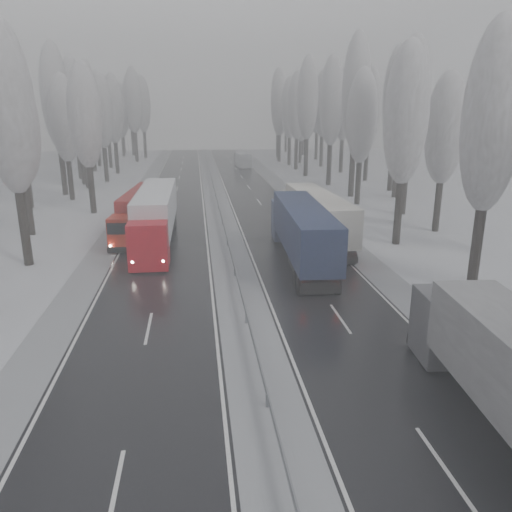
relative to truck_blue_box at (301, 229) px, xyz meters
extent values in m
plane|color=silver|center=(-5.21, -22.76, -2.62)|extent=(260.00, 260.00, 0.00)
cube|color=black|center=(0.04, 7.24, -2.60)|extent=(7.50, 200.00, 0.03)
cube|color=black|center=(-10.46, 7.24, -2.60)|extent=(7.50, 200.00, 0.03)
cube|color=#9B9DA3|center=(-5.21, 7.24, -2.60)|extent=(3.00, 200.00, 0.04)
cube|color=#9B9DA3|center=(4.99, 7.24, -2.60)|extent=(2.40, 200.00, 0.04)
cube|color=#9B9DA3|center=(-15.41, 7.24, -2.60)|extent=(2.40, 200.00, 0.04)
cube|color=slate|center=(-5.21, 7.24, -2.02)|extent=(0.06, 200.00, 0.32)
cube|color=slate|center=(-5.21, 5.24, -2.32)|extent=(0.12, 0.12, 0.60)
cube|color=slate|center=(-5.21, 37.24, -2.32)|extent=(0.12, 0.12, 0.60)
cylinder|color=black|center=(9.83, -7.09, 0.18)|extent=(0.68, 0.68, 5.60)
ellipsoid|color=gray|center=(9.83, -7.09, 8.19)|extent=(3.60, 3.60, 11.45)
cylinder|color=black|center=(9.30, 4.28, 0.19)|extent=(0.68, 0.68, 5.62)
ellipsoid|color=gray|center=(9.30, 4.28, 8.22)|extent=(3.60, 3.60, 11.48)
cylinder|color=black|center=(14.81, 8.28, -0.15)|extent=(0.64, 0.64, 4.94)
ellipsoid|color=gray|center=(14.81, 8.28, 6.91)|extent=(3.60, 3.60, 10.09)
cylinder|color=black|center=(12.69, 12.41, 0.04)|extent=(0.66, 0.66, 5.32)
ellipsoid|color=gray|center=(12.69, 12.41, 7.65)|extent=(3.60, 3.60, 10.88)
cylinder|color=black|center=(14.92, 16.41, 0.54)|extent=(0.72, 0.72, 6.31)
ellipsoid|color=gray|center=(14.92, 16.41, 9.55)|extent=(3.60, 3.60, 12.90)
cylinder|color=black|center=(11.81, 22.84, 0.07)|extent=(0.67, 0.67, 5.38)
ellipsoid|color=gray|center=(11.81, 22.84, 7.75)|extent=(3.60, 3.60, 10.98)
cylinder|color=black|center=(18.10, 26.84, -0.32)|extent=(0.62, 0.62, 4.59)
ellipsoid|color=gray|center=(18.10, 26.84, 6.24)|extent=(3.60, 3.60, 9.39)
cylinder|color=black|center=(12.69, 28.26, 0.85)|extent=(0.76, 0.76, 6.95)
ellipsoid|color=gray|center=(12.69, 28.26, 10.78)|extent=(3.60, 3.60, 14.19)
cylinder|color=black|center=(19.61, 32.26, 0.68)|extent=(0.74, 0.74, 6.59)
ellipsoid|color=gray|center=(19.61, 32.26, 10.09)|extent=(3.60, 3.60, 13.46)
cylinder|color=black|center=(12.36, 38.51, 0.56)|extent=(0.72, 0.72, 6.37)
ellipsoid|color=gray|center=(12.36, 38.51, 9.66)|extent=(3.60, 3.60, 13.01)
cylinder|color=black|center=(19.51, 42.51, 0.37)|extent=(0.70, 0.70, 5.97)
ellipsoid|color=gray|center=(19.51, 42.51, 8.90)|extent=(3.60, 3.60, 12.20)
cylinder|color=black|center=(11.13, 49.20, 0.71)|extent=(0.74, 0.74, 6.65)
ellipsoid|color=gray|center=(11.13, 49.20, 10.21)|extent=(3.60, 3.60, 13.59)
cylinder|color=black|center=(18.50, 53.20, 0.45)|extent=(0.71, 0.71, 6.14)
ellipsoid|color=gray|center=(18.50, 53.20, 9.22)|extent=(3.60, 3.60, 12.54)
cylinder|color=black|center=(11.36, 58.95, 0.41)|extent=(0.71, 0.71, 6.05)
ellipsoid|color=gray|center=(11.36, 58.95, 9.06)|extent=(3.60, 3.60, 12.37)
cylinder|color=black|center=(17.27, 62.95, 0.53)|extent=(0.72, 0.72, 6.30)
ellipsoid|color=gray|center=(17.27, 62.95, 9.53)|extent=(3.60, 3.60, 12.87)
cylinder|color=black|center=(11.42, 66.45, 0.32)|extent=(0.70, 0.70, 5.88)
ellipsoid|color=gray|center=(11.42, 66.45, 8.71)|extent=(3.60, 3.60, 12.00)
cylinder|color=black|center=(14.56, 70.45, -0.19)|extent=(0.64, 0.64, 4.86)
ellipsoid|color=gray|center=(14.56, 70.45, 6.75)|extent=(3.60, 3.60, 9.92)
cylinder|color=black|center=(10.52, 73.56, 0.37)|extent=(0.70, 0.70, 5.98)
ellipsoid|color=gray|center=(10.52, 73.56, 8.91)|extent=(3.60, 3.60, 12.21)
cylinder|color=black|center=(19.74, 77.56, 0.47)|extent=(0.71, 0.71, 6.19)
ellipsoid|color=gray|center=(19.74, 77.56, 9.31)|extent=(3.60, 3.60, 12.64)
cylinder|color=black|center=(11.83, 83.40, 0.81)|extent=(0.75, 0.75, 6.86)
ellipsoid|color=gray|center=(11.83, 83.40, 10.60)|extent=(3.60, 3.60, 14.01)
cylinder|color=black|center=(18.81, 87.40, 0.15)|extent=(0.68, 0.68, 5.55)
ellipsoid|color=gray|center=(18.81, 87.40, 8.08)|extent=(3.60, 3.60, 11.33)
cylinder|color=black|center=(13.52, 93.97, 0.43)|extent=(0.71, 0.71, 6.09)
ellipsoid|color=gray|center=(13.52, 93.97, 9.13)|extent=(3.60, 3.60, 12.45)
cylinder|color=black|center=(16.34, 97.97, 0.12)|extent=(0.67, 0.67, 5.49)
ellipsoid|color=gray|center=(16.34, 97.97, 7.96)|extent=(3.60, 3.60, 11.21)
cylinder|color=black|center=(-20.33, 1.81, 0.30)|extent=(0.69, 0.69, 5.83)
ellipsoid|color=gray|center=(-20.33, 1.81, 8.63)|extent=(3.60, 3.60, 11.92)
cylinder|color=black|center=(-22.96, 11.44, -0.10)|extent=(0.65, 0.65, 5.03)
ellipsoid|color=gray|center=(-22.96, 11.44, 7.08)|extent=(3.60, 3.60, 10.28)
cylinder|color=black|center=(-19.15, 20.97, 0.10)|extent=(0.67, 0.67, 5.44)
ellipsoid|color=gray|center=(-19.15, 20.97, 7.87)|extent=(3.60, 3.60, 11.11)
cylinder|color=black|center=(-27.06, 24.97, 0.24)|extent=(0.69, 0.69, 5.72)
ellipsoid|color=gray|center=(-27.06, 24.97, 8.42)|extent=(3.60, 3.60, 11.69)
cylinder|color=black|center=(-23.47, 29.96, -0.01)|extent=(0.66, 0.66, 5.23)
ellipsoid|color=gray|center=(-23.47, 29.96, 7.46)|extent=(3.60, 3.60, 10.68)
cylinder|color=black|center=(-25.26, 33.96, 0.68)|extent=(0.74, 0.74, 6.60)
ellipsoid|color=gray|center=(-25.26, 33.96, 10.12)|extent=(3.60, 3.60, 13.49)
cylinder|color=black|center=(-23.36, 39.59, -0.04)|extent=(0.65, 0.65, 5.16)
ellipsoid|color=gray|center=(-23.36, 39.59, 7.33)|extent=(3.60, 3.60, 10.54)
cylinder|color=black|center=(-24.75, 43.59, 0.28)|extent=(0.69, 0.69, 5.79)
ellipsoid|color=gray|center=(-24.75, 43.59, 8.56)|extent=(3.60, 3.60, 11.84)
cylinder|color=black|center=(-21.79, 46.35, 0.20)|extent=(0.68, 0.68, 5.64)
ellipsoid|color=gray|center=(-21.79, 46.35, 8.27)|extent=(3.60, 3.60, 11.53)
cylinder|color=black|center=(-26.63, 50.35, 0.66)|extent=(0.73, 0.73, 6.56)
ellipsoid|color=gray|center=(-26.63, 50.35, 10.03)|extent=(3.60, 3.60, 13.40)
cylinder|color=black|center=(-21.53, 56.43, 0.28)|extent=(0.69, 0.69, 5.79)
ellipsoid|color=gray|center=(-21.53, 56.43, 8.55)|extent=(3.60, 3.60, 11.84)
cylinder|color=black|center=(-26.29, 60.43, 0.70)|extent=(0.74, 0.74, 6.65)
ellipsoid|color=gray|center=(-26.29, 60.43, 10.20)|extent=(3.60, 3.60, 13.58)
cylinder|color=black|center=(-24.14, 65.78, -0.06)|extent=(0.65, 0.65, 5.12)
ellipsoid|color=gray|center=(-24.14, 65.78, 7.26)|extent=(3.60, 3.60, 10.46)
cylinder|color=black|center=(-27.02, 69.78, 0.30)|extent=(0.69, 0.69, 5.84)
ellipsoid|color=gray|center=(-27.02, 69.78, 8.64)|extent=(3.60, 3.60, 11.92)
cylinder|color=black|center=(-20.28, 76.57, 0.72)|extent=(0.74, 0.74, 6.67)
ellipsoid|color=gray|center=(-20.28, 76.57, 10.25)|extent=(3.60, 3.60, 13.63)
cylinder|color=black|center=(-29.41, 80.57, 0.53)|extent=(0.72, 0.72, 6.31)
ellipsoid|color=gray|center=(-29.41, 80.57, 9.54)|extent=(3.60, 3.60, 12.88)
cylinder|color=black|center=(-19.26, 85.96, 0.52)|extent=(0.72, 0.72, 6.29)
ellipsoid|color=gray|center=(-19.26, 85.96, 9.51)|extent=(3.60, 3.60, 12.84)
cylinder|color=black|center=(-24.87, 89.96, -0.19)|extent=(0.64, 0.64, 4.86)
ellipsoid|color=gray|center=(-24.87, 89.96, 6.74)|extent=(3.60, 3.60, 9.92)
cylinder|color=black|center=(-22.77, 92.55, 0.69)|extent=(0.74, 0.74, 6.63)
ellipsoid|color=gray|center=(-22.77, 92.55, 10.16)|extent=(3.60, 3.60, 13.54)
cylinder|color=black|center=(-25.54, 96.55, 0.27)|extent=(0.69, 0.69, 5.79)
ellipsoid|color=gray|center=(-25.54, 96.55, 8.54)|extent=(3.60, 3.60, 11.82)
cube|color=#47484C|center=(3.54, -15.62, -0.90)|extent=(2.82, 2.92, 3.14)
cube|color=black|center=(3.64, -14.32, -0.16)|extent=(2.40, 0.30, 1.05)
cube|color=black|center=(3.65, -14.21, -2.15)|extent=(2.62, 0.36, 0.52)
cylinder|color=black|center=(2.38, -16.36, -2.08)|extent=(0.45, 1.11, 1.09)
cylinder|color=black|center=(4.57, -16.54, -2.08)|extent=(0.45, 1.11, 1.09)
sphere|color=white|center=(2.67, -14.10, -1.73)|extent=(0.23, 0.23, 0.23)
sphere|color=white|center=(4.65, -14.26, -1.73)|extent=(0.23, 0.23, 0.23)
cube|color=navy|center=(0.31, 7.32, -0.81)|extent=(2.86, 2.96, 3.28)
cube|color=black|center=(0.37, 8.69, -0.05)|extent=(2.52, 0.22, 1.09)
cube|color=black|center=(0.38, 8.80, -2.13)|extent=(2.74, 0.28, 0.55)
cube|color=#142039|center=(-0.05, -1.21, 0.34)|extent=(3.40, 14.34, 3.07)
cube|color=black|center=(-0.36, -8.37, -2.02)|extent=(2.52, 0.24, 0.49)
cube|color=black|center=(-0.22, -5.15, -1.80)|extent=(2.66, 6.12, 0.49)
cube|color=black|center=(-0.33, -7.77, -2.24)|extent=(2.52, 0.17, 0.66)
cylinder|color=black|center=(-0.87, 6.50, -2.05)|extent=(0.43, 1.15, 1.14)
cylinder|color=black|center=(1.42, 6.40, -2.05)|extent=(0.43, 1.15, 1.14)
cylinder|color=black|center=(-1.39, -5.53, -2.05)|extent=(0.43, 1.15, 1.14)
cylinder|color=black|center=(0.91, -5.63, -2.05)|extent=(0.43, 1.15, 1.14)
cylinder|color=black|center=(-1.45, -6.96, -2.05)|extent=(0.43, 1.15, 1.14)
cylinder|color=black|center=(0.85, -7.05, -2.05)|extent=(0.43, 1.15, 1.14)
sphere|color=#FF0C05|center=(-1.40, -8.40, -1.14)|extent=(0.22, 0.22, 0.22)
sphere|color=#FF0C05|center=(0.68, -8.49, -1.14)|extent=(0.22, 0.22, 0.22)
sphere|color=white|center=(-0.66, 8.88, -1.69)|extent=(0.24, 0.24, 0.24)
sphere|color=white|center=(1.42, 8.79, -1.69)|extent=(0.24, 0.24, 0.24)
cube|color=#AFA89B|center=(2.17, 12.84, -0.87)|extent=(2.75, 2.85, 3.18)
cube|color=black|center=(2.12, 14.17, -0.13)|extent=(2.44, 0.19, 1.06)
cube|color=black|center=(2.12, 14.27, -2.14)|extent=(2.65, 0.25, 0.53)
cube|color=beige|center=(2.46, 4.58, 0.24)|extent=(3.19, 13.87, 2.97)
cube|color=black|center=(2.71, -2.36, -2.04)|extent=(2.44, 0.21, 0.48)
cube|color=black|center=(2.60, 0.77, -1.82)|extent=(2.54, 5.91, 0.48)
cube|color=black|center=(2.69, -1.78, -2.25)|extent=(2.44, 0.15, 0.64)
cylinder|color=black|center=(1.09, 11.96, -2.07)|extent=(0.41, 1.11, 1.10)
cylinder|color=black|center=(3.31, 12.04, -2.07)|extent=(0.41, 1.11, 1.10)
cylinder|color=black|center=(1.50, 0.30, -2.07)|extent=(0.41, 1.11, 1.10)
cylinder|color=black|center=(3.73, 0.38, -2.07)|extent=(0.41, 1.11, 1.10)
cylinder|color=black|center=(1.55, -1.07, -2.07)|extent=(0.41, 1.11, 1.10)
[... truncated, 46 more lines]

